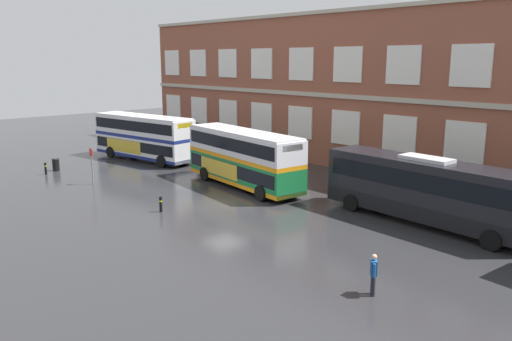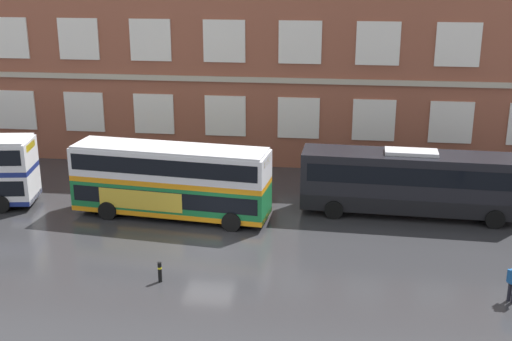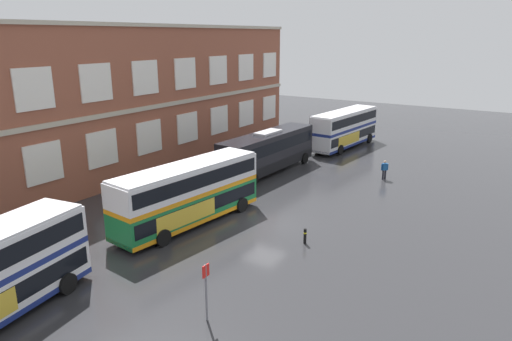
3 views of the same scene
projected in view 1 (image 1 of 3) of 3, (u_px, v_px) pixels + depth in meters
ground_plane at (248, 199)px, 33.91m from camera, size 120.00×120.00×0.00m
brick_terminal_building at (376, 91)px, 44.14m from camera, size 55.45×8.19×13.02m
double_decker_near at (143, 137)px, 46.85m from camera, size 11.27×4.25×4.07m
double_decker_middle at (243, 158)px, 36.89m from camera, size 11.22×3.79×4.07m
touring_coach at (424, 190)px, 28.67m from camera, size 12.10×3.27×3.80m
waiting_passenger at (373, 273)px, 19.99m from camera, size 0.49×0.55×1.70m
bus_stand_flag at (92, 163)px, 37.59m from camera, size 0.44×0.10×2.70m
station_litter_bin at (56, 165)px, 42.51m from camera, size 0.60×0.60×1.03m
safety_bollard_west at (161, 204)px, 31.04m from camera, size 0.19×0.19×0.95m
safety_bollard_east at (46, 168)px, 41.20m from camera, size 0.19×0.19×0.95m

